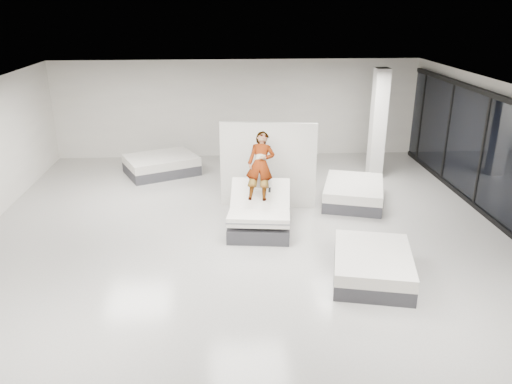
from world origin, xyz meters
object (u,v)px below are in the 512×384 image
(person, at_px, (261,176))
(divider_panel, at_px, (268,165))
(flat_bed_right_far, at_px, (353,193))
(remote, at_px, (270,190))
(column, at_px, (378,124))
(flat_bed_left_far, at_px, (161,165))
(hero_bed, at_px, (260,215))
(flat_bed_right_near, at_px, (372,265))

(person, relative_size, divider_panel, 0.70)
(flat_bed_right_far, bearing_deg, remote, -146.71)
(column, bearing_deg, flat_bed_right_far, -119.52)
(column, bearing_deg, divider_panel, -148.28)
(flat_bed_left_far, bearing_deg, hero_bed, -57.11)
(person, xyz_separation_m, flat_bed_right_far, (2.52, 1.17, -0.91))
(hero_bed, bearing_deg, divider_panel, 77.57)
(flat_bed_left_far, bearing_deg, flat_bed_right_near, -54.24)
(hero_bed, distance_m, remote, 0.67)
(flat_bed_left_far, bearing_deg, flat_bed_right_far, -27.09)
(hero_bed, bearing_deg, flat_bed_right_near, -49.53)
(flat_bed_right_near, bearing_deg, remote, 127.85)
(person, xyz_separation_m, flat_bed_left_far, (-2.74, 3.86, -0.90))
(divider_panel, height_order, flat_bed_right_near, divider_panel)
(remote, distance_m, flat_bed_right_far, 2.89)
(hero_bed, distance_m, column, 5.22)
(person, height_order, divider_panel, divider_panel)
(hero_bed, xyz_separation_m, flat_bed_right_near, (1.97, -2.31, -0.08))
(flat_bed_left_far, bearing_deg, remote, -55.41)
(divider_panel, xyz_separation_m, column, (3.38, 2.09, 0.51))
(hero_bed, xyz_separation_m, column, (3.69, 3.48, 1.26))
(divider_panel, bearing_deg, flat_bed_right_near, -57.21)
(flat_bed_right_far, distance_m, flat_bed_right_near, 3.84)
(divider_panel, height_order, flat_bed_right_far, divider_panel)
(hero_bed, bearing_deg, flat_bed_left_far, 122.89)
(flat_bed_right_far, distance_m, column, 2.65)
(person, bearing_deg, flat_bed_right_far, 31.79)
(divider_panel, relative_size, flat_bed_right_far, 1.06)
(flat_bed_right_far, bearing_deg, column, 60.48)
(hero_bed, relative_size, flat_bed_left_far, 0.80)
(hero_bed, xyz_separation_m, remote, (0.22, -0.05, 0.64))
(hero_bed, height_order, remote, hero_bed)
(flat_bed_right_far, xyz_separation_m, flat_bed_right_near, (-0.59, -3.80, -0.01))
(hero_bed, bearing_deg, flat_bed_right_far, 30.17)
(person, height_order, flat_bed_right_far, person)
(flat_bed_right_near, height_order, column, column)
(column, bearing_deg, person, -139.13)
(remote, xyz_separation_m, divider_panel, (0.09, 1.44, 0.11))
(hero_bed, xyz_separation_m, person, (0.04, 0.32, 0.84))
(divider_panel, bearing_deg, column, 40.29)
(remote, xyz_separation_m, column, (3.47, 3.53, 0.62))
(flat_bed_left_far, bearing_deg, divider_panel, -42.85)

